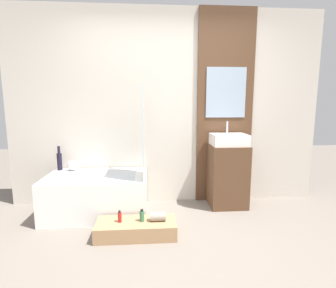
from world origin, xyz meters
TOP-DOWN VIEW (x-y plane):
  - ground_plane at (0.00, 0.00)m, footprint 12.00×12.00m
  - wall_tiled_back at (0.00, 1.58)m, footprint 4.20×0.06m
  - wall_wood_accent at (0.79, 1.53)m, footprint 0.76×0.04m
  - bathtub at (-0.89, 1.16)m, footprint 1.22×0.74m
  - glass_shower_screen at (-0.31, 1.04)m, footprint 0.01×0.47m
  - wooden_step_bench at (-0.39, 0.57)m, footprint 0.83×0.35m
  - vanity_cabinet at (0.79, 1.31)m, footprint 0.48×0.41m
  - sink at (0.79, 1.31)m, footprint 0.45×0.35m
  - vase_tall_dark at (-1.42, 1.45)m, footprint 0.06×0.06m
  - vase_round_light at (-1.24, 1.41)m, footprint 0.13×0.13m
  - bottle_soap_primary at (-0.56, 0.57)m, footprint 0.04×0.04m
  - bottle_soap_secondary at (-0.33, 0.57)m, footprint 0.05×0.05m
  - towel_roll at (-0.17, 0.57)m, footprint 0.16×0.09m

SIDE VIEW (x-z plane):
  - ground_plane at x=0.00m, z-range 0.00..0.00m
  - wooden_step_bench at x=-0.39m, z-range 0.00..0.16m
  - towel_roll at x=-0.17m, z-range 0.16..0.25m
  - bottle_soap_primary at x=-0.56m, z-range 0.15..0.27m
  - bottle_soap_secondary at x=-0.33m, z-range 0.15..0.28m
  - bathtub at x=-0.89m, z-range 0.00..0.50m
  - vanity_cabinet at x=0.79m, z-range 0.00..0.82m
  - vase_round_light at x=-1.24m, z-range 0.50..0.63m
  - vase_tall_dark at x=-1.42m, z-range 0.47..0.79m
  - sink at x=0.79m, z-range 0.75..1.05m
  - glass_shower_screen at x=-0.31m, z-range 0.50..1.56m
  - wall_tiled_back at x=0.00m, z-range 0.00..2.60m
  - wall_wood_accent at x=0.79m, z-range 0.01..2.61m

